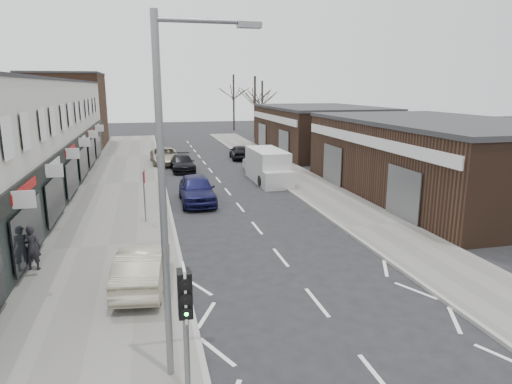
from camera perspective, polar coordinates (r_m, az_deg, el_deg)
ground at (r=13.32m, az=10.84°, el=-17.13°), size 160.00×160.00×0.00m
pavement_left at (r=33.12m, az=-16.37°, el=1.02°), size 5.50×64.00×0.12m
pavement_right at (r=34.77m, az=4.64°, el=2.06°), size 3.50×64.00×0.12m
brick_block_far at (r=56.13m, az=-22.62°, el=9.34°), size 8.00×10.00×8.00m
right_unit_near at (r=30.35m, az=21.82°, el=3.77°), size 10.00×18.00×4.50m
right_unit_far at (r=47.93m, az=7.93°, el=7.63°), size 10.00×16.00×4.50m
tree_far_a at (r=60.43m, az=-0.13°, el=6.70°), size 3.60×3.60×8.00m
tree_far_b at (r=66.82m, az=0.76°, el=7.31°), size 3.60×3.60×7.50m
tree_far_c at (r=72.00m, az=-2.76°, el=7.70°), size 3.60×3.60×8.50m
traffic_light at (r=9.42m, az=-8.87°, el=-13.77°), size 0.28×0.60×3.10m
street_lamp at (r=9.83m, az=-10.65°, el=0.96°), size 2.23×0.22×8.00m
warning_sign at (r=22.85m, az=-13.78°, el=1.44°), size 0.12×0.80×2.70m
white_van at (r=32.60m, az=1.51°, el=3.19°), size 2.14×5.89×2.28m
sedan_on_pavement at (r=15.76m, az=-13.98°, el=-9.07°), size 2.00×4.36×1.39m
pedestrian at (r=18.49m, az=-26.20°, el=-6.23°), size 0.68×0.52×1.69m
parked_car_left_a at (r=26.76m, az=-7.41°, el=0.36°), size 2.01×4.87×1.65m
parked_car_left_b at (r=37.29m, az=-9.15°, el=3.59°), size 1.82×4.43×1.28m
parked_car_left_c at (r=40.85m, az=-11.26°, el=4.42°), size 2.60×5.23×1.42m
parked_car_right_a at (r=35.85m, az=0.28°, el=3.51°), size 1.69×4.43×1.44m
parked_car_right_b at (r=42.95m, az=-2.08°, el=5.03°), size 1.88×4.11×1.37m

